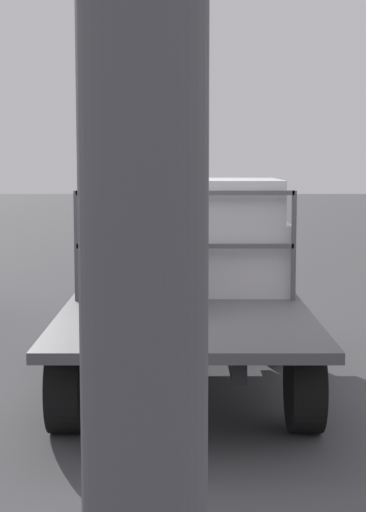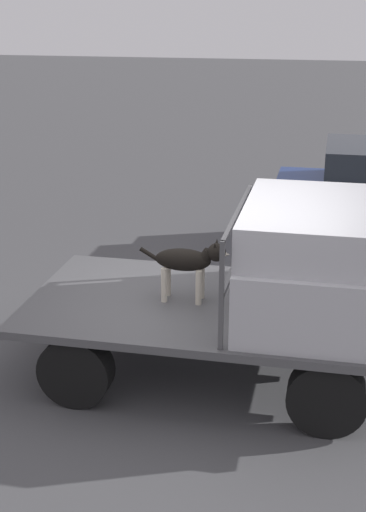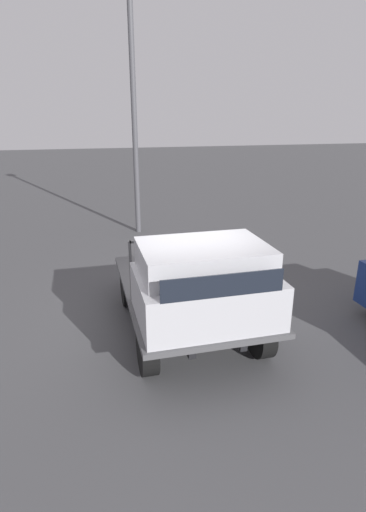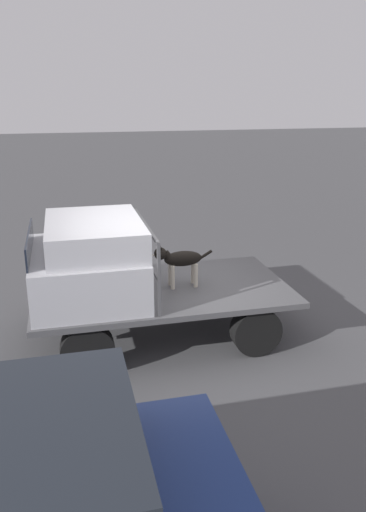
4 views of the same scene
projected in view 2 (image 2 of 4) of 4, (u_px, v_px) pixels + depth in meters
name	position (u px, v px, depth m)	size (l,w,h in m)	color
ground_plane	(213.00, 370.00, 7.27)	(80.00, 80.00, 0.00)	#474749
flatbed_truck	(214.00, 321.00, 7.08)	(3.67, 2.08, 0.75)	black
truck_cab	(321.00, 263.00, 6.65)	(1.50, 1.96, 1.06)	#B7B7BC
truck_headboard	(238.00, 243.00, 6.76)	(0.04, 1.96, 0.98)	#4C4C4F
dog	(190.00, 261.00, 6.94)	(0.90, 0.23, 0.65)	beige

